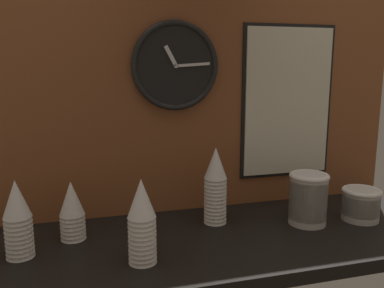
{
  "coord_description": "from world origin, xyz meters",
  "views": [
    {
      "loc": [
        -0.39,
        -1.13,
        0.52
      ],
      "look_at": [
        -0.06,
        0.04,
        0.29
      ],
      "focal_mm": 38.0,
      "sensor_mm": 36.0,
      "label": 1
    }
  ],
  "objects_px": {
    "bowl_stack_far_right": "(361,203)",
    "wall_clock": "(175,66)",
    "cup_stack_center_right": "(215,185)",
    "bowl_stack_right": "(308,198)",
    "cup_stack_center_left": "(142,221)",
    "menu_board": "(288,102)",
    "cup_stack_left": "(72,210)",
    "cup_stack_far_left": "(18,219)"
  },
  "relations": [
    {
      "from": "bowl_stack_far_right",
      "to": "wall_clock",
      "type": "relative_size",
      "value": 0.43
    },
    {
      "from": "bowl_stack_far_right",
      "to": "wall_clock",
      "type": "xyz_separation_m",
      "value": [
        -0.59,
        0.25,
        0.46
      ]
    },
    {
      "from": "cup_stack_center_right",
      "to": "bowl_stack_right",
      "type": "xyz_separation_m",
      "value": [
        0.29,
        -0.09,
        -0.04
      ]
    },
    {
      "from": "cup_stack_center_left",
      "to": "cup_stack_center_right",
      "type": "height_order",
      "value": "cup_stack_center_right"
    },
    {
      "from": "cup_stack_center_left",
      "to": "bowl_stack_far_right",
      "type": "height_order",
      "value": "cup_stack_center_left"
    },
    {
      "from": "cup_stack_center_left",
      "to": "cup_stack_center_right",
      "type": "distance_m",
      "value": 0.35
    },
    {
      "from": "cup_stack_center_left",
      "to": "menu_board",
      "type": "distance_m",
      "value": 0.76
    },
    {
      "from": "cup_stack_center_left",
      "to": "wall_clock",
      "type": "xyz_separation_m",
      "value": [
        0.18,
        0.35,
        0.41
      ]
    },
    {
      "from": "cup_stack_center_right",
      "to": "menu_board",
      "type": "relative_size",
      "value": 0.45
    },
    {
      "from": "cup_stack_left",
      "to": "wall_clock",
      "type": "relative_size",
      "value": 0.6
    },
    {
      "from": "bowl_stack_far_right",
      "to": "menu_board",
      "type": "bearing_deg",
      "value": 121.32
    },
    {
      "from": "wall_clock",
      "to": "menu_board",
      "type": "distance_m",
      "value": 0.46
    },
    {
      "from": "bowl_stack_far_right",
      "to": "bowl_stack_right",
      "type": "xyz_separation_m",
      "value": [
        -0.19,
        0.02,
        0.03
      ]
    },
    {
      "from": "cup_stack_center_left",
      "to": "bowl_stack_far_right",
      "type": "distance_m",
      "value": 0.78
    },
    {
      "from": "bowl_stack_right",
      "to": "menu_board",
      "type": "bearing_deg",
      "value": 80.68
    },
    {
      "from": "cup_stack_center_left",
      "to": "menu_board",
      "type": "height_order",
      "value": "menu_board"
    },
    {
      "from": "cup_stack_left",
      "to": "bowl_stack_far_right",
      "type": "xyz_separation_m",
      "value": [
        0.95,
        -0.1,
        -0.03
      ]
    },
    {
      "from": "cup_stack_center_right",
      "to": "menu_board",
      "type": "bearing_deg",
      "value": 23.3
    },
    {
      "from": "bowl_stack_far_right",
      "to": "wall_clock",
      "type": "height_order",
      "value": "wall_clock"
    },
    {
      "from": "cup_stack_far_left",
      "to": "cup_stack_center_right",
      "type": "relative_size",
      "value": 0.85
    },
    {
      "from": "cup_stack_far_left",
      "to": "bowl_stack_far_right",
      "type": "distance_m",
      "value": 1.09
    },
    {
      "from": "cup_stack_far_left",
      "to": "wall_clock",
      "type": "xyz_separation_m",
      "value": [
        0.5,
        0.23,
        0.41
      ]
    },
    {
      "from": "cup_stack_center_right",
      "to": "bowl_stack_far_right",
      "type": "distance_m",
      "value": 0.51
    },
    {
      "from": "cup_stack_left",
      "to": "cup_stack_center_right",
      "type": "bearing_deg",
      "value": 1.07
    },
    {
      "from": "bowl_stack_far_right",
      "to": "cup_stack_left",
      "type": "bearing_deg",
      "value": 173.8
    },
    {
      "from": "cup_stack_center_left",
      "to": "cup_stack_far_left",
      "type": "height_order",
      "value": "cup_stack_center_left"
    },
    {
      "from": "cup_stack_left",
      "to": "cup_stack_far_left",
      "type": "xyz_separation_m",
      "value": [
        -0.14,
        -0.08,
        0.02
      ]
    },
    {
      "from": "bowl_stack_right",
      "to": "wall_clock",
      "type": "relative_size",
      "value": 0.57
    },
    {
      "from": "bowl_stack_right",
      "to": "cup_stack_far_left",
      "type": "bearing_deg",
      "value": 179.94
    },
    {
      "from": "wall_clock",
      "to": "menu_board",
      "type": "height_order",
      "value": "wall_clock"
    },
    {
      "from": "menu_board",
      "to": "cup_stack_center_right",
      "type": "bearing_deg",
      "value": -156.7
    },
    {
      "from": "cup_stack_center_right",
      "to": "bowl_stack_far_right",
      "type": "bearing_deg",
      "value": -12.88
    },
    {
      "from": "cup_stack_center_left",
      "to": "bowl_stack_far_right",
      "type": "relative_size",
      "value": 1.79
    },
    {
      "from": "cup_stack_center_left",
      "to": "bowl_stack_right",
      "type": "xyz_separation_m",
      "value": [
        0.58,
        0.12,
        -0.03
      ]
    },
    {
      "from": "bowl_stack_far_right",
      "to": "bowl_stack_right",
      "type": "height_order",
      "value": "bowl_stack_right"
    },
    {
      "from": "cup_stack_center_right",
      "to": "cup_stack_center_left",
      "type": "bearing_deg",
      "value": -142.31
    },
    {
      "from": "wall_clock",
      "to": "cup_stack_left",
      "type": "bearing_deg",
      "value": -158.24
    },
    {
      "from": "cup_stack_left",
      "to": "wall_clock",
      "type": "bearing_deg",
      "value": 21.76
    },
    {
      "from": "cup_stack_center_left",
      "to": "cup_stack_center_right",
      "type": "relative_size",
      "value": 0.9
    },
    {
      "from": "bowl_stack_far_right",
      "to": "menu_board",
      "type": "distance_m",
      "value": 0.44
    },
    {
      "from": "bowl_stack_right",
      "to": "menu_board",
      "type": "height_order",
      "value": "menu_board"
    },
    {
      "from": "wall_clock",
      "to": "menu_board",
      "type": "relative_size",
      "value": 0.53
    }
  ]
}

